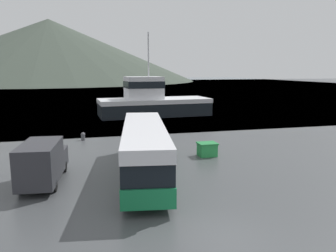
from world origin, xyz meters
TOP-DOWN VIEW (x-y plane):
  - ground_plane at (0.00, 0.00)m, footprint 400.00×400.00m
  - water_surface at (0.00, 141.58)m, footprint 240.00×240.00m
  - hill_backdrop at (-23.99, 197.48)m, footprint 169.83×169.83m
  - tour_bus at (-1.66, 8.72)m, footprint 4.47×13.10m
  - delivery_van at (-7.79, 8.69)m, footprint 2.54×6.03m
  - fishing_boat at (4.36, 35.75)m, footprint 16.51×6.88m
  - storage_bin at (3.96, 12.20)m, footprint 1.49×1.24m
  - small_boat at (11.80, 39.13)m, footprint 5.93×4.02m
  - mooring_bollard at (-5.52, 20.59)m, footprint 0.42×0.42m

SIDE VIEW (x-z plane):
  - ground_plane at x=0.00m, z-range 0.00..0.00m
  - water_surface at x=0.00m, z-range 0.00..0.00m
  - small_boat at x=11.80m, z-range 0.00..0.76m
  - mooring_bollard at x=-5.52m, z-range 0.02..0.79m
  - storage_bin at x=3.96m, z-range 0.01..1.07m
  - delivery_van at x=-7.79m, z-range 0.06..2.64m
  - tour_bus at x=-1.66m, z-range 0.21..3.44m
  - fishing_boat at x=4.36m, z-range -3.89..8.08m
  - hill_backdrop at x=-23.99m, z-range 0.00..35.79m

